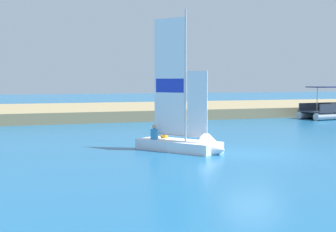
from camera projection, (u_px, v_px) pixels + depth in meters
The scene contains 4 objects.
ground_plane at pixel (252, 154), 20.61m from camera, with size 200.00×200.00×0.00m, color #195684.
shore_bank at pixel (113, 111), 43.97m from camera, with size 80.00×15.48×0.84m, color #897A56.
sailboat at pixel (190, 141), 21.27m from camera, with size 3.53×4.39×6.66m.
pontoon_boat at pixel (331, 111), 40.06m from camera, with size 5.52×3.17×2.67m.
Camera 1 is at (-10.39, -17.96, 3.12)m, focal length 51.75 mm.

